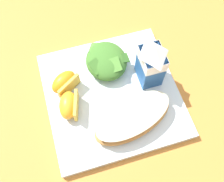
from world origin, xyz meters
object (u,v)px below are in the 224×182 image
object	(u,v)px
milk_carton	(151,63)
orange_wedge_middle	(69,105)
orange_wedge_front	(64,82)
white_plate	(112,95)
cheesy_pizza_bread	(133,118)
green_salad_pile	(106,61)

from	to	relation	value
milk_carton	orange_wedge_middle	xyz separation A→B (m)	(0.03, -0.18, -0.04)
orange_wedge_front	milk_carton	bearing A→B (deg)	81.22
milk_carton	orange_wedge_middle	size ratio (longest dim) A/B	1.62
white_plate	cheesy_pizza_bread	bearing A→B (deg)	16.78
white_plate	orange_wedge_middle	bearing A→B (deg)	-83.79
white_plate	orange_wedge_front	bearing A→B (deg)	-115.29
orange_wedge_front	orange_wedge_middle	xyz separation A→B (m)	(0.05, -0.00, 0.00)
orange_wedge_front	green_salad_pile	bearing A→B (deg)	104.49
green_salad_pile	orange_wedge_front	distance (m)	0.10
green_salad_pile	milk_carton	size ratio (longest dim) A/B	0.96
white_plate	milk_carton	xyz separation A→B (m)	(-0.02, 0.09, 0.07)
orange_wedge_middle	orange_wedge_front	bearing A→B (deg)	177.80
cheesy_pizza_bread	milk_carton	xyz separation A→B (m)	(-0.09, 0.07, 0.04)
cheesy_pizza_bread	white_plate	bearing A→B (deg)	-163.22
cheesy_pizza_bread	orange_wedge_middle	xyz separation A→B (m)	(-0.06, -0.12, 0.00)
white_plate	milk_carton	size ratio (longest dim) A/B	2.55
milk_carton	orange_wedge_middle	bearing A→B (deg)	-81.87
green_salad_pile	orange_wedge_middle	size ratio (longest dim) A/B	1.56
milk_carton	orange_wedge_middle	world-z (taller)	milk_carton
green_salad_pile	milk_carton	bearing A→B (deg)	56.13
cheesy_pizza_bread	orange_wedge_middle	world-z (taller)	orange_wedge_middle
green_salad_pile	orange_wedge_middle	xyz separation A→B (m)	(0.08, -0.10, -0.00)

